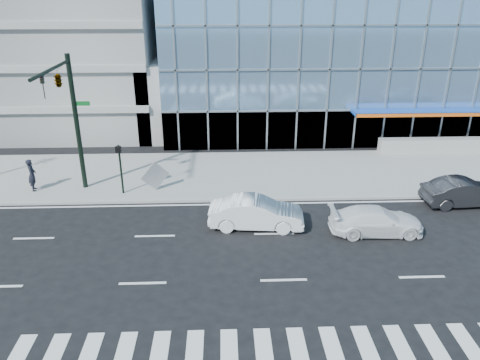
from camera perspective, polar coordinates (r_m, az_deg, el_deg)
The scene contains 12 objects.
ground at distance 23.88m, azimuth 4.15°, elevation -6.56°, with size 160.00×160.00×0.00m, color black.
sidewalk at distance 31.03m, azimuth 2.61°, elevation 0.85°, with size 120.00×8.00×0.15m, color gray.
theatre_building at distance 49.66m, azimuth 18.05°, elevation 17.00°, with size 42.00×26.00×15.00m, color #7FAAD4.
parking_garage at distance 49.84m, azimuth -24.14°, elevation 19.11°, with size 24.00×24.00×20.00m, color gray.
ramp_block at distance 39.77m, azimuth -7.29°, elevation 10.08°, with size 6.00×8.00×6.00m, color gray.
traffic_signal at distance 27.18m, azimuth -20.64°, elevation 9.67°, with size 1.14×5.74×8.00m.
ped_signal_post at distance 27.98m, azimuth -14.43°, elevation 2.14°, with size 0.30×0.33×3.00m.
white_suv at distance 24.59m, azimuth 16.27°, elevation -4.77°, with size 1.91×4.70×1.36m, color white.
white_sedan at distance 24.11m, azimuth 1.99°, elevation -4.04°, with size 1.69×4.86×1.60m, color white.
dark_sedan at distance 29.38m, azimuth 25.72°, elevation -1.36°, with size 1.65×4.72×1.56m, color black.
pedestrian at distance 30.55m, azimuth -24.03°, elevation 0.57°, with size 0.72×0.47×1.97m, color black.
tilted_panel at distance 28.40m, azimuth -10.30°, elevation 0.50°, with size 1.30×0.06×1.30m, color #A6A6A6.
Camera 1 is at (-2.51, -20.64, 11.74)m, focal length 35.00 mm.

